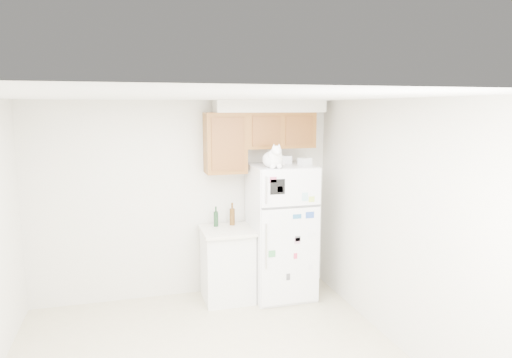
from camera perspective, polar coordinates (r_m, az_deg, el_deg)
name	(u,v)px	position (r m, az deg, el deg)	size (l,w,h in m)	color
room_shell	(221,191)	(4.11, -4.44, -1.45)	(3.84, 4.04, 2.52)	silver
refrigerator	(281,231)	(5.85, 3.17, -6.56)	(0.76, 0.78, 1.70)	white
base_counter	(227,264)	(5.85, -3.61, -10.53)	(0.64, 0.64, 0.92)	white
cat	(274,158)	(5.42, 2.22, 2.58)	(0.29, 0.43, 0.30)	white
storage_box_back	(284,160)	(5.86, 3.52, 2.45)	(0.18, 0.13, 0.10)	white
storage_box_front	(305,162)	(5.71, 6.12, 2.19)	(0.15, 0.11, 0.09)	white
bottle_green	(216,216)	(5.80, -5.03, -4.68)	(0.06, 0.06, 0.26)	#19381E
bottle_amber	(232,214)	(5.85, -2.99, -4.38)	(0.07, 0.07, 0.29)	#593814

